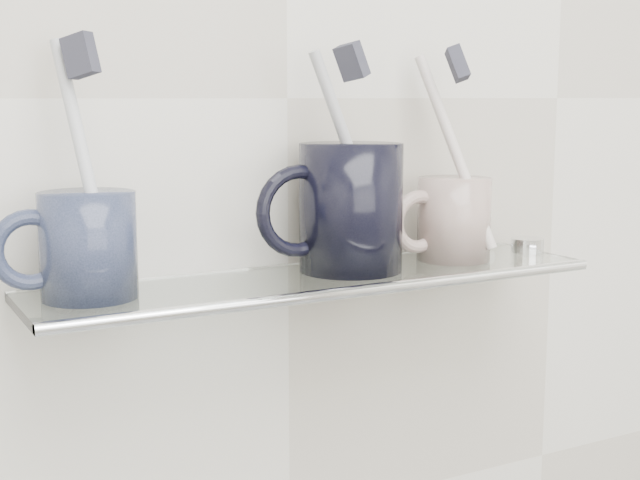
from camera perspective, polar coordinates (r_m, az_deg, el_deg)
wall_back at (r=0.81m, az=-2.11°, el=9.05°), size 2.50×0.00×2.50m
shelf_glass at (r=0.77m, az=0.02°, el=-2.54°), size 0.50×0.12×0.01m
shelf_rail at (r=0.72m, az=2.15°, el=-3.33°), size 0.50×0.01×0.01m
bracket_left at (r=0.74m, az=-16.26°, el=-4.19°), size 0.02×0.03×0.02m
bracket_right at (r=0.92m, az=10.16°, el=-1.39°), size 0.02×0.03×0.02m
mug_left at (r=0.69m, az=-14.61°, el=-0.34°), size 0.09×0.09×0.08m
mug_left_handle at (r=0.68m, az=-18.04°, el=-0.61°), size 0.06×0.01×0.06m
toothbrush_left at (r=0.69m, az=-14.81°, el=4.65°), size 0.04×0.05×0.19m
bristles_left at (r=0.68m, az=-15.09°, el=11.34°), size 0.03×0.03×0.03m
mug_center at (r=0.78m, az=1.99°, el=2.09°), size 0.11×0.11×0.11m
mug_center_handle at (r=0.75m, az=-1.38°, el=1.86°), size 0.08×0.01×0.08m
toothbrush_center at (r=0.77m, az=2.01°, el=5.41°), size 0.08×0.02×0.18m
bristles_center at (r=0.77m, az=2.04°, el=11.35°), size 0.03×0.03×0.04m
mug_right at (r=0.84m, az=8.56°, el=1.34°), size 0.08×0.08×0.08m
mug_right_handle at (r=0.82m, az=6.31°, el=1.17°), size 0.06×0.01×0.06m
toothbrush_right at (r=0.83m, az=8.67°, el=5.59°), size 0.05×0.08×0.18m
bristles_right at (r=0.83m, az=8.80°, el=11.09°), size 0.03×0.03×0.04m
chrome_cap at (r=0.90m, az=13.13°, el=-0.31°), size 0.03×0.03×0.01m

